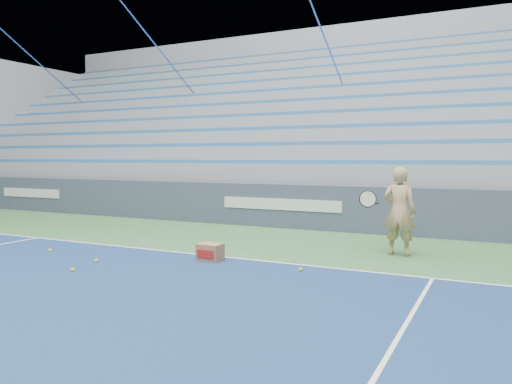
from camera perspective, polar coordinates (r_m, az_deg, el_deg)
sponsor_barrier at (r=12.66m, az=3.06°, el=-1.58°), size 30.00×0.32×1.10m
bleachers at (r=18.00m, az=10.33°, el=5.77°), size 31.00×9.15×7.30m
tennis_player at (r=9.38m, az=16.03°, el=-2.10°), size 0.91×0.83×1.61m
ball_box at (r=8.63m, az=-5.26°, el=-6.89°), size 0.41×0.32×0.30m
tennis_ball_0 at (r=7.87m, az=5.10°, el=-8.83°), size 0.07×0.07×0.07m
tennis_ball_1 at (r=8.31m, az=-20.21°, el=-8.38°), size 0.07×0.07×0.07m
tennis_ball_2 at (r=10.17m, az=-22.49°, el=-6.19°), size 0.07×0.07×0.07m
tennis_ball_3 at (r=8.91m, az=-17.81°, el=-7.50°), size 0.07×0.07×0.07m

